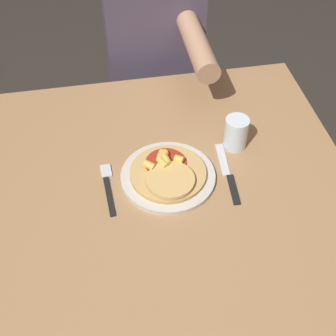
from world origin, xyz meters
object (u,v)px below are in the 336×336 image
(knife, at_px, (228,174))
(dining_table, at_px, (173,215))
(plate, at_px, (168,177))
(pizza, at_px, (168,173))
(person_diner, at_px, (154,52))
(fork, at_px, (108,185))
(drinking_glass, at_px, (236,133))

(knife, bearing_deg, dining_table, -172.17)
(dining_table, relative_size, plate, 3.87)
(dining_table, xyz_separation_m, pizza, (-0.01, 0.03, 0.14))
(person_diner, bearing_deg, dining_table, -94.83)
(plate, distance_m, person_diner, 0.64)
(fork, bearing_deg, pizza, -1.63)
(plate, relative_size, drinking_glass, 2.67)
(pizza, height_order, person_diner, person_diner)
(dining_table, xyz_separation_m, person_diner, (0.06, 0.68, 0.09))
(knife, distance_m, drinking_glass, 0.12)
(person_diner, bearing_deg, knife, -81.81)
(drinking_glass, distance_m, person_diner, 0.57)
(plate, xyz_separation_m, pizza, (-0.00, -0.00, 0.02))
(dining_table, distance_m, drinking_glass, 0.29)
(pizza, bearing_deg, fork, 178.37)
(dining_table, bearing_deg, plate, 102.59)
(drinking_glass, bearing_deg, pizza, -155.99)
(pizza, distance_m, person_diner, 0.65)
(plate, distance_m, pizza, 0.02)
(fork, height_order, knife, same)
(knife, bearing_deg, pizza, 175.34)
(fork, xyz_separation_m, knife, (0.32, -0.02, 0.00))
(fork, relative_size, knife, 0.80)
(dining_table, xyz_separation_m, drinking_glass, (0.20, 0.13, 0.16))
(pizza, xyz_separation_m, person_diner, (0.07, 0.64, -0.05))
(dining_table, distance_m, plate, 0.13)
(dining_table, xyz_separation_m, plate, (-0.01, 0.04, 0.12))
(plate, xyz_separation_m, knife, (0.16, -0.02, -0.00))
(knife, bearing_deg, drinking_glass, 65.48)
(pizza, bearing_deg, drinking_glass, 24.01)
(dining_table, relative_size, drinking_glass, 10.33)
(plate, height_order, drinking_glass, drinking_glass)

